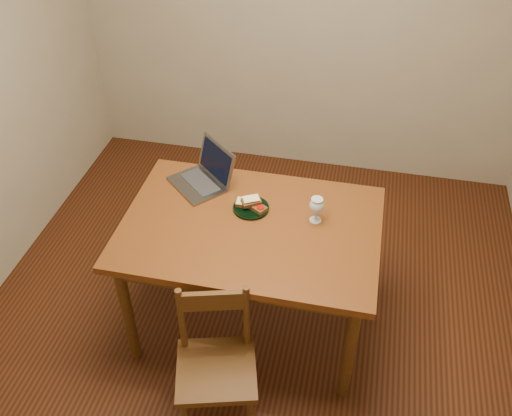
% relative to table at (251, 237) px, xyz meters
% --- Properties ---
extents(floor, '(3.20, 3.20, 0.02)m').
position_rel_table_xyz_m(floor, '(0.02, 0.07, -0.66)').
color(floor, black).
rests_on(floor, ground).
extents(table, '(1.30, 0.90, 0.74)m').
position_rel_table_xyz_m(table, '(0.00, 0.00, 0.00)').
color(table, '#43220B').
rests_on(table, floor).
extents(chair, '(0.45, 0.44, 0.39)m').
position_rel_table_xyz_m(chair, '(-0.03, -0.61, -0.23)').
color(chair, '#391E0B').
rests_on(chair, floor).
extents(plate, '(0.19, 0.19, 0.02)m').
position_rel_table_xyz_m(plate, '(-0.02, 0.12, 0.09)').
color(plate, black).
rests_on(plate, table).
extents(sandwich_cheese, '(0.10, 0.06, 0.03)m').
position_rel_table_xyz_m(sandwich_cheese, '(-0.06, 0.13, 0.12)').
color(sandwich_cheese, '#381E0C').
rests_on(sandwich_cheese, plate).
extents(sandwich_tomato, '(0.11, 0.10, 0.03)m').
position_rel_table_xyz_m(sandwich_tomato, '(0.01, 0.11, 0.12)').
color(sandwich_tomato, '#381E0C').
rests_on(sandwich_tomato, plate).
extents(sandwich_top, '(0.11, 0.10, 0.03)m').
position_rel_table_xyz_m(sandwich_top, '(-0.02, 0.12, 0.14)').
color(sandwich_top, '#381E0C').
rests_on(sandwich_top, plate).
extents(milk_glass, '(0.07, 0.07, 0.14)m').
position_rel_table_xyz_m(milk_glass, '(0.32, 0.10, 0.16)').
color(milk_glass, white).
rests_on(milk_glass, table).
extents(laptop, '(0.40, 0.40, 0.22)m').
position_rel_table_xyz_m(laptop, '(-0.32, 0.30, 0.14)').
color(laptop, slate).
rests_on(laptop, table).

